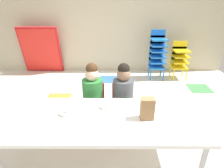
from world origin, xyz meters
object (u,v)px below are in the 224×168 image
folded_activity_table (41,50)px  donut_powdered_on_plate (104,107)px  seated_child_middle_seat (123,91)px  kid_chair_yellow_stack (180,58)px  seated_child_near_camera (93,91)px  kid_chair_blue_stack (157,52)px  paper_plate_near_edge (104,108)px  paper_bag_brown (147,109)px  donut_powdered_loose (64,113)px  craft_table (101,121)px

folded_activity_table → donut_powdered_on_plate: size_ratio=10.83×
seated_child_middle_seat → kid_chair_yellow_stack: (1.32, 1.82, -0.10)m
seated_child_near_camera → folded_activity_table: (-1.40, 2.12, -0.02)m
kid_chair_blue_stack → paper_plate_near_edge: 2.51m
paper_bag_brown → donut_powdered_loose: bearing=175.6°
folded_activity_table → paper_plate_near_edge: size_ratio=6.04×
craft_table → donut_powdered_loose: (-0.38, 0.05, 0.06)m
craft_table → seated_child_near_camera: (-0.15, 0.62, 0.03)m
seated_child_near_camera → seated_child_middle_seat: 0.39m
paper_plate_near_edge → donut_powdered_on_plate: bearing=180.0°
craft_table → seated_child_near_camera: size_ratio=2.15×
folded_activity_table → donut_powdered_loose: 2.93m
kid_chair_yellow_stack → donut_powdered_loose: kid_chair_yellow_stack is taller
paper_bag_brown → paper_plate_near_edge: bearing=157.1°
paper_bag_brown → donut_powdered_on_plate: 0.47m
kid_chair_yellow_stack → paper_plate_near_edge: 2.75m
folded_activity_table → donut_powdered_loose: (1.17, -2.69, 0.05)m
seated_child_middle_seat → donut_powdered_on_plate: bearing=-116.8°
kid_chair_blue_stack → donut_powdered_loose: bearing=-121.2°
seated_child_middle_seat → donut_powdered_on_plate: seated_child_middle_seat is taller
folded_activity_table → paper_bag_brown: folded_activity_table is taller
kid_chair_yellow_stack → donut_powdered_loose: size_ratio=7.30×
craft_table → paper_bag_brown: 0.47m
paper_plate_near_edge → craft_table: bearing=-95.5°
seated_child_near_camera → folded_activity_table: 2.54m
seated_child_near_camera → donut_powdered_on_plate: size_ratio=9.15×
folded_activity_table → paper_plate_near_edge: (1.57, -2.57, 0.03)m
kid_chair_blue_stack → donut_powdered_loose: size_ratio=9.49×
kid_chair_yellow_stack → donut_powdered_on_plate: size_ratio=7.98×
folded_activity_table → donut_powdered_on_plate: folded_activity_table is taller
kid_chair_blue_stack → kid_chair_yellow_stack: size_ratio=1.30×
craft_table → donut_powdered_loose: bearing=172.1°
kid_chair_blue_stack → seated_child_middle_seat: bearing=-114.3°
craft_table → paper_plate_near_edge: 0.18m
seated_child_near_camera → paper_bag_brown: seated_child_near_camera is taller
seated_child_middle_seat → folded_activity_table: 2.78m
folded_activity_table → donut_powdered_on_plate: 3.01m
seated_child_middle_seat → donut_powdered_on_plate: size_ratio=9.15×
folded_activity_table → paper_plate_near_edge: 3.01m
folded_activity_table → seated_child_middle_seat: bearing=-49.7°
seated_child_middle_seat → paper_bag_brown: seated_child_middle_seat is taller
seated_child_middle_seat → paper_bag_brown: 0.68m
seated_child_middle_seat → paper_bag_brown: (0.20, -0.64, 0.12)m
seated_child_middle_seat → paper_plate_near_edge: 0.51m
seated_child_middle_seat → kid_chair_yellow_stack: bearing=54.1°
seated_child_near_camera → kid_chair_yellow_stack: seated_child_near_camera is taller
kid_chair_blue_stack → kid_chair_yellow_stack: bearing=-0.1°
folded_activity_table → paper_bag_brown: size_ratio=4.94×
paper_plate_near_edge → paper_bag_brown: bearing=-22.9°
seated_child_middle_seat → paper_plate_near_edge: seated_child_middle_seat is taller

